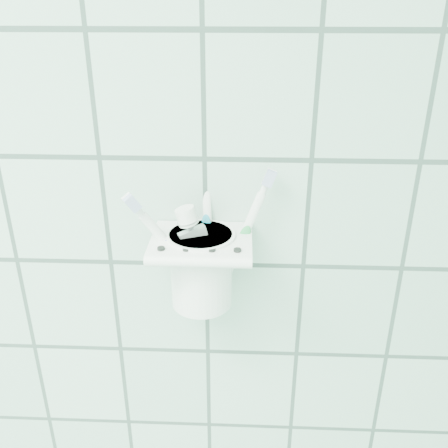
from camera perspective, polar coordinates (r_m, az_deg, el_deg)
name	(u,v)px	position (r m, az deg, el deg)	size (l,w,h in m)	color
holder_bracket	(202,243)	(0.62, -2.56, -2.22)	(0.12, 0.10, 0.04)	white
cup	(201,266)	(0.64, -2.61, -4.83)	(0.09, 0.09, 0.10)	white
toothbrush_pink	(208,231)	(0.63, -1.85, -0.78)	(0.09, 0.05, 0.17)	white
toothbrush_blue	(209,230)	(0.63, -1.69, -0.73)	(0.02, 0.05, 0.18)	white
toothbrush_orange	(217,233)	(0.62, -0.77, -1.05)	(0.07, 0.03, 0.18)	white
toothpaste_tube	(213,247)	(0.62, -1.28, -2.69)	(0.06, 0.04, 0.14)	silver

